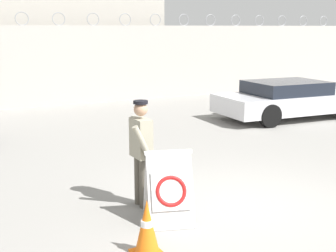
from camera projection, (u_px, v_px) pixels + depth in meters
ground_plane at (248, 208)px, 7.34m from camera, size 90.00×90.00×0.00m
perimeter_wall at (61, 66)px, 16.74m from camera, size 36.00×0.30×3.30m
building_block at (31, 25)px, 20.78m from camera, size 9.99×6.55×5.71m
barricade_sign at (169, 187)px, 6.75m from camera, size 0.87×0.99×1.05m
security_guard at (141, 149)px, 7.24m from camera, size 0.37×0.61×1.68m
traffic_cone_mid at (147, 228)px, 5.76m from camera, size 0.36×0.36×0.71m
parked_car_far_side at (290, 99)px, 14.47m from camera, size 4.83×2.23×1.16m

